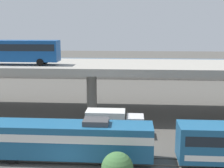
{
  "coord_description": "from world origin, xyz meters",
  "views": [
    {
      "loc": [
        5.95,
        -22.63,
        12.89
      ],
      "look_at": [
        2.83,
        22.79,
        3.87
      ],
      "focal_mm": 47.5,
      "sensor_mm": 36.0,
      "label": 1
    }
  ],
  "objects_px": {
    "parked_car_2": "(164,66)",
    "parked_car_3": "(67,67)",
    "parked_car_0": "(91,66)",
    "parked_car_5": "(58,68)",
    "parked_car_1": "(161,69)",
    "transit_bus_on_overpass": "(16,50)",
    "parked_car_4": "(136,69)",
    "train_locomotive": "(59,138)",
    "service_truck_west": "(113,122)"
  },
  "relations": [
    {
      "from": "transit_bus_on_overpass",
      "to": "parked_car_2",
      "type": "bearing_deg",
      "value": -121.53
    },
    {
      "from": "service_truck_west",
      "to": "parked_car_1",
      "type": "xyz_separation_m",
      "value": [
        9.55,
        42.05,
        0.35
      ]
    },
    {
      "from": "service_truck_west",
      "to": "parked_car_2",
      "type": "distance_m",
      "value": 48.53
    },
    {
      "from": "parked_car_2",
      "to": "parked_car_5",
      "type": "distance_m",
      "value": 28.46
    },
    {
      "from": "parked_car_0",
      "to": "parked_car_5",
      "type": "height_order",
      "value": "same"
    },
    {
      "from": "parked_car_3",
      "to": "service_truck_west",
      "type": "bearing_deg",
      "value": 109.07
    },
    {
      "from": "parked_car_2",
      "to": "parked_car_3",
      "type": "bearing_deg",
      "value": 7.65
    },
    {
      "from": "parked_car_4",
      "to": "parked_car_2",
      "type": "bearing_deg",
      "value": 39.83
    },
    {
      "from": "parked_car_4",
      "to": "transit_bus_on_overpass",
      "type": "bearing_deg",
      "value": -116.8
    },
    {
      "from": "parked_car_4",
      "to": "service_truck_west",
      "type": "bearing_deg",
      "value": -94.55
    },
    {
      "from": "parked_car_0",
      "to": "parked_car_4",
      "type": "bearing_deg",
      "value": 156.0
    },
    {
      "from": "parked_car_0",
      "to": "parked_car_1",
      "type": "xyz_separation_m",
      "value": [
        18.52,
        -4.38,
        0.0
      ]
    },
    {
      "from": "parked_car_0",
      "to": "parked_car_4",
      "type": "relative_size",
      "value": 0.9
    },
    {
      "from": "parked_car_5",
      "to": "transit_bus_on_overpass",
      "type": "bearing_deg",
      "value": -85.09
    },
    {
      "from": "transit_bus_on_overpass",
      "to": "parked_car_0",
      "type": "xyz_separation_m",
      "value": [
        5.04,
        39.62,
        -7.56
      ]
    },
    {
      "from": "service_truck_west",
      "to": "parked_car_3",
      "type": "distance_m",
      "value": 46.36
    },
    {
      "from": "parked_car_5",
      "to": "parked_car_2",
      "type": "bearing_deg",
      "value": 12.37
    },
    {
      "from": "parked_car_4",
      "to": "parked_car_5",
      "type": "height_order",
      "value": "same"
    },
    {
      "from": "service_truck_west",
      "to": "train_locomotive",
      "type": "bearing_deg",
      "value": -124.8
    },
    {
      "from": "parked_car_1",
      "to": "parked_car_2",
      "type": "xyz_separation_m",
      "value": [
        1.28,
        5.25,
        0.0
      ]
    },
    {
      "from": "train_locomotive",
      "to": "parked_car_2",
      "type": "distance_m",
      "value": 56.4
    },
    {
      "from": "transit_bus_on_overpass",
      "to": "service_truck_west",
      "type": "bearing_deg",
      "value": 154.07
    },
    {
      "from": "train_locomotive",
      "to": "parked_car_2",
      "type": "height_order",
      "value": "train_locomotive"
    },
    {
      "from": "service_truck_west",
      "to": "parked_car_4",
      "type": "distance_m",
      "value": 41.12
    },
    {
      "from": "train_locomotive",
      "to": "transit_bus_on_overpass",
      "type": "distance_m",
      "value": 18.07
    },
    {
      "from": "service_truck_west",
      "to": "parked_car_5",
      "type": "distance_m",
      "value": 44.57
    },
    {
      "from": "train_locomotive",
      "to": "parked_car_5",
      "type": "distance_m",
      "value": 49.61
    },
    {
      "from": "parked_car_5",
      "to": "train_locomotive",
      "type": "bearing_deg",
      "value": -75.79
    },
    {
      "from": "parked_car_2",
      "to": "transit_bus_on_overpass",
      "type": "bearing_deg",
      "value": 58.47
    },
    {
      "from": "transit_bus_on_overpass",
      "to": "service_truck_west",
      "type": "distance_m",
      "value": 17.47
    },
    {
      "from": "parked_car_1",
      "to": "parked_car_5",
      "type": "relative_size",
      "value": 0.98
    },
    {
      "from": "parked_car_0",
      "to": "parked_car_2",
      "type": "relative_size",
      "value": 0.89
    },
    {
      "from": "train_locomotive",
      "to": "service_truck_west",
      "type": "distance_m",
      "value": 8.4
    },
    {
      "from": "parked_car_0",
      "to": "parked_car_4",
      "type": "distance_m",
      "value": 13.38
    },
    {
      "from": "transit_bus_on_overpass",
      "to": "parked_car_0",
      "type": "distance_m",
      "value": 40.65
    },
    {
      "from": "service_truck_west",
      "to": "parked_car_1",
      "type": "relative_size",
      "value": 1.7
    },
    {
      "from": "train_locomotive",
      "to": "parked_car_4",
      "type": "height_order",
      "value": "train_locomotive"
    },
    {
      "from": "parked_car_2",
      "to": "parked_car_4",
      "type": "relative_size",
      "value": 1.01
    },
    {
      "from": "train_locomotive",
      "to": "parked_car_3",
      "type": "height_order",
      "value": "train_locomotive"
    },
    {
      "from": "parked_car_0",
      "to": "parked_car_1",
      "type": "distance_m",
      "value": 19.03
    },
    {
      "from": "parked_car_1",
      "to": "parked_car_3",
      "type": "relative_size",
      "value": 0.87
    },
    {
      "from": "parked_car_1",
      "to": "parked_car_4",
      "type": "distance_m",
      "value": 6.38
    },
    {
      "from": "train_locomotive",
      "to": "parked_car_4",
      "type": "bearing_deg",
      "value": -99.54
    },
    {
      "from": "parked_car_1",
      "to": "train_locomotive",
      "type": "bearing_deg",
      "value": -106.33
    },
    {
      "from": "train_locomotive",
      "to": "parked_car_5",
      "type": "height_order",
      "value": "train_locomotive"
    },
    {
      "from": "parked_car_3",
      "to": "parked_car_4",
      "type": "xyz_separation_m",
      "value": [
        18.4,
        -2.83,
        0.0
      ]
    },
    {
      "from": "parked_car_3",
      "to": "train_locomotive",
      "type": "bearing_deg",
      "value": 101.55
    },
    {
      "from": "parked_car_3",
      "to": "parked_car_5",
      "type": "xyz_separation_m",
      "value": [
        -1.82,
        -2.61,
        -0.0
      ]
    },
    {
      "from": "parked_car_3",
      "to": "parked_car_5",
      "type": "bearing_deg",
      "value": 55.09
    },
    {
      "from": "parked_car_5",
      "to": "parked_car_0",
      "type": "bearing_deg",
      "value": 33.13
    }
  ]
}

